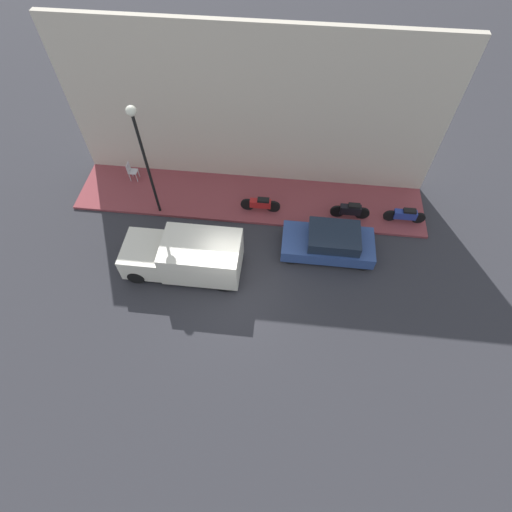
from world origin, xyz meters
The scene contains 10 objects.
ground_plane centered at (0.00, 0.00, 0.00)m, with size 60.00×60.00×0.00m, color #2D2D33.
sidewalk centered at (4.89, 0.00, 0.06)m, with size 2.99×16.38×0.13m.
building_facade centered at (6.53, 0.00, 3.71)m, with size 0.30×16.38×7.42m.
parked_car centered at (2.23, -3.75, 0.61)m, with size 1.82×3.90×1.27m.
delivery_van centered at (0.67, 2.14, 0.90)m, with size 2.01×4.78×1.75m.
motorcycle_black centered at (4.19, -4.69, 0.58)m, with size 0.30×1.77×0.83m.
motorcycle_red centered at (4.16, -0.61, 0.55)m, with size 0.30×1.83×0.75m.
motorcycle_blue centered at (4.20, -7.14, 0.55)m, with size 0.30×1.87×0.77m.
streetlamp centered at (3.65, 4.06, 3.97)m, with size 0.40×0.40×5.50m.
cafe_chair centered at (5.56, 5.87, 0.68)m, with size 0.40×0.40×0.94m.
Camera 1 is at (-8.34, -1.77, 14.06)m, focal length 28.00 mm.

